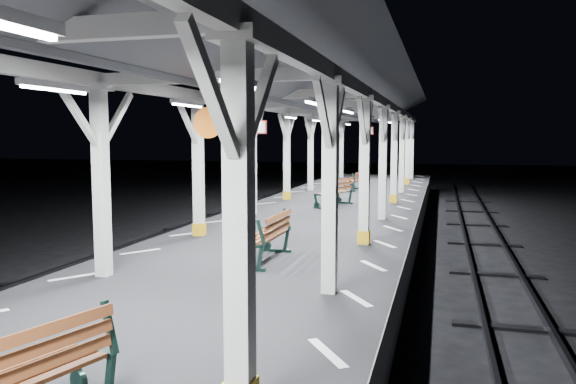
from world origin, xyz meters
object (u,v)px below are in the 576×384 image
at_px(bench_extra, 355,180).
at_px(bench_mid, 269,235).
at_px(bench_far, 337,191).
at_px(bench_near, 9,383).

bearing_deg(bench_extra, bench_mid, -82.38).
xyz_separation_m(bench_mid, bench_far, (-0.25, 8.73, 0.01)).
bearing_deg(bench_extra, bench_near, -82.97).
relative_size(bench_mid, bench_far, 0.92).
xyz_separation_m(bench_mid, bench_extra, (-0.48, 14.62, -0.06)).
relative_size(bench_mid, bench_extra, 1.12).
xyz_separation_m(bench_near, bench_extra, (-0.48, 21.44, -0.08)).
bearing_deg(bench_far, bench_near, -73.77).
bearing_deg(bench_near, bench_far, 107.69).
bearing_deg(bench_mid, bench_far, 92.29).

